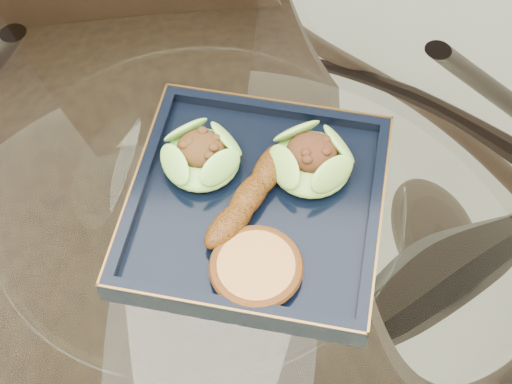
{
  "coord_description": "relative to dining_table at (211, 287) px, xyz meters",
  "views": [
    {
      "loc": [
        0.08,
        -0.4,
        1.43
      ],
      "look_at": [
        0.06,
        0.02,
        0.8
      ],
      "focal_mm": 50.0,
      "sensor_mm": 36.0,
      "label": 1
    }
  ],
  "objects": [
    {
      "name": "crumb_patty",
      "position": [
        0.06,
        -0.07,
        0.19
      ],
      "size": [
        0.1,
        0.1,
        0.02
      ],
      "primitive_type": "cylinder",
      "rotation": [
        0.0,
        0.0,
        -0.19
      ],
      "color": "#BC813E",
      "rests_on": "navy_plate"
    },
    {
      "name": "lettuce_wrap_left",
      "position": [
        -0.01,
        0.06,
        0.2
      ],
      "size": [
        0.11,
        0.11,
        0.03
      ],
      "primitive_type": "ellipsoid",
      "rotation": [
        0.0,
        0.0,
        0.27
      ],
      "color": "#5FAB31",
      "rests_on": "navy_plate"
    },
    {
      "name": "dining_table",
      "position": [
        0.0,
        0.0,
        0.0
      ],
      "size": [
        1.13,
        1.13,
        0.77
      ],
      "color": "white",
      "rests_on": "ground"
    },
    {
      "name": "roasted_plantain",
      "position": [
        0.05,
        0.01,
        0.2
      ],
      "size": [
        0.09,
        0.14,
        0.03
      ],
      "primitive_type": "ellipsoid",
      "rotation": [
        0.0,
        0.0,
        1.09
      ],
      "color": "#66350A",
      "rests_on": "navy_plate"
    },
    {
      "name": "navy_plate",
      "position": [
        0.06,
        0.02,
        0.17
      ],
      "size": [
        0.3,
        0.3,
        0.02
      ],
      "primitive_type": "cube",
      "rotation": [
        0.0,
        0.0,
        -0.14
      ],
      "color": "black",
      "rests_on": "dining_table"
    },
    {
      "name": "dining_chair",
      "position": [
        -0.13,
        0.29,
        -0.09
      ],
      "size": [
        0.45,
        0.45,
        0.91
      ],
      "rotation": [
        0.0,
        0.0,
        0.16
      ],
      "color": "#322010",
      "rests_on": "ground"
    },
    {
      "name": "lettuce_wrap_right",
      "position": [
        0.12,
        0.06,
        0.2
      ],
      "size": [
        0.1,
        0.1,
        0.03
      ],
      "primitive_type": "ellipsoid",
      "rotation": [
        0.0,
        0.0,
        0.17
      ],
      "color": "#528C28",
      "rests_on": "navy_plate"
    }
  ]
}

